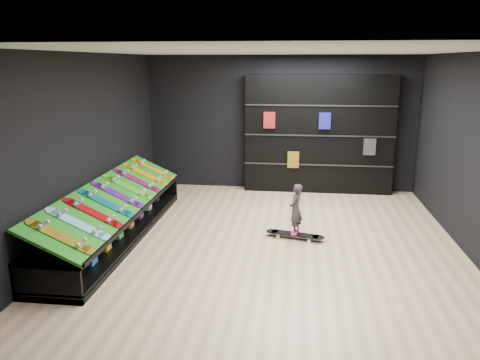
# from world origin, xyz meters

# --- Properties ---
(floor) EXTENTS (6.00, 7.00, 0.01)m
(floor) POSITION_xyz_m (0.00, 0.00, 0.00)
(floor) COLOR beige
(floor) RESTS_ON ground
(ceiling) EXTENTS (6.00, 7.00, 0.01)m
(ceiling) POSITION_xyz_m (0.00, 0.00, 3.00)
(ceiling) COLOR white
(ceiling) RESTS_ON ground
(wall_back) EXTENTS (6.00, 0.02, 3.00)m
(wall_back) POSITION_xyz_m (0.00, 3.50, 1.50)
(wall_back) COLOR black
(wall_back) RESTS_ON ground
(wall_front) EXTENTS (6.00, 0.02, 3.00)m
(wall_front) POSITION_xyz_m (0.00, -3.50, 1.50)
(wall_front) COLOR black
(wall_front) RESTS_ON ground
(wall_left) EXTENTS (0.02, 7.00, 3.00)m
(wall_left) POSITION_xyz_m (-3.00, 0.00, 1.50)
(wall_left) COLOR black
(wall_left) RESTS_ON ground
(wall_right) EXTENTS (0.02, 7.00, 3.00)m
(wall_right) POSITION_xyz_m (3.00, 0.00, 1.50)
(wall_right) COLOR black
(wall_right) RESTS_ON ground
(display_rack) EXTENTS (0.90, 4.50, 0.50)m
(display_rack) POSITION_xyz_m (-2.55, 0.00, 0.25)
(display_rack) COLOR black
(display_rack) RESTS_ON ground
(turf_ramp) EXTENTS (0.92, 4.50, 0.46)m
(turf_ramp) POSITION_xyz_m (-2.50, 0.00, 0.71)
(turf_ramp) COLOR #146B10
(turf_ramp) RESTS_ON display_rack
(back_shelving) EXTENTS (3.24, 0.38, 2.59)m
(back_shelving) POSITION_xyz_m (0.86, 3.32, 1.29)
(back_shelving) COLOR black
(back_shelving) RESTS_ON ground
(floor_skateboard) EXTENTS (1.00, 0.45, 0.09)m
(floor_skateboard) POSITION_xyz_m (0.41, 0.29, 0.05)
(floor_skateboard) COLOR black
(floor_skateboard) RESTS_ON ground
(child) EXTENTS (0.19, 0.22, 0.51)m
(child) POSITION_xyz_m (0.41, 0.29, 0.34)
(child) COLOR black
(child) RESTS_ON floor_skateboard
(display_board_0) EXTENTS (0.93, 0.22, 0.50)m
(display_board_0) POSITION_xyz_m (-2.49, -1.90, 0.74)
(display_board_0) COLOR yellow
(display_board_0) RESTS_ON turf_ramp
(display_board_1) EXTENTS (0.93, 0.22, 0.50)m
(display_board_1) POSITION_xyz_m (-2.49, -1.42, 0.74)
(display_board_1) COLOR #0CB2E5
(display_board_1) RESTS_ON turf_ramp
(display_board_2) EXTENTS (0.93, 0.22, 0.50)m
(display_board_2) POSITION_xyz_m (-2.49, -0.95, 0.74)
(display_board_2) COLOR red
(display_board_2) RESTS_ON turf_ramp
(display_board_3) EXTENTS (0.93, 0.22, 0.50)m
(display_board_3) POSITION_xyz_m (-2.49, -0.48, 0.74)
(display_board_3) COLOR #0C8C99
(display_board_3) RESTS_ON turf_ramp
(display_board_4) EXTENTS (0.93, 0.22, 0.50)m
(display_board_4) POSITION_xyz_m (-2.49, 0.00, 0.74)
(display_board_4) COLOR purple
(display_board_4) RESTS_ON turf_ramp
(display_board_5) EXTENTS (0.93, 0.22, 0.50)m
(display_board_5) POSITION_xyz_m (-2.49, 0.48, 0.74)
(display_board_5) COLOR green
(display_board_5) RESTS_ON turf_ramp
(display_board_6) EXTENTS (0.93, 0.22, 0.50)m
(display_board_6) POSITION_xyz_m (-2.49, 0.95, 0.74)
(display_board_6) COLOR #E5198C
(display_board_6) RESTS_ON turf_ramp
(display_board_7) EXTENTS (0.93, 0.22, 0.50)m
(display_board_7) POSITION_xyz_m (-2.49, 1.42, 0.74)
(display_board_7) COLOR yellow
(display_board_7) RESTS_ON turf_ramp
(display_board_8) EXTENTS (0.93, 0.22, 0.50)m
(display_board_8) POSITION_xyz_m (-2.49, 1.90, 0.74)
(display_board_8) COLOR orange
(display_board_8) RESTS_ON turf_ramp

